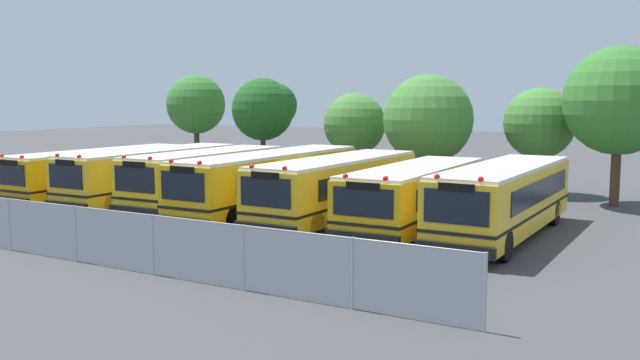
{
  "coord_description": "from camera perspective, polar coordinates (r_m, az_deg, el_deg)",
  "views": [
    {
      "loc": [
        16.0,
        -23.81,
        4.87
      ],
      "look_at": [
        2.37,
        0.0,
        1.6
      ],
      "focal_mm": 37.68,
      "sensor_mm": 36.0,
      "label": 1
    }
  ],
  "objects": [
    {
      "name": "school_bus_3",
      "position": [
        28.84,
        -4.17,
        -0.02
      ],
      "size": [
        2.49,
        11.52,
        2.77
      ],
      "rotation": [
        0.0,
        0.0,
        3.14
      ],
      "color": "yellow",
      "rests_on": "ground_plane"
    },
    {
      "name": "tree_0",
      "position": [
        47.11,
        -10.41,
        6.28
      ],
      "size": [
        4.03,
        4.03,
        6.6
      ],
      "color": "#4C3823",
      "rests_on": "ground_plane"
    },
    {
      "name": "chainlink_fence",
      "position": [
        21.61,
        -20.01,
        -4.22
      ],
      "size": [
        25.07,
        0.07,
        1.72
      ],
      "color": "#9EA0A3",
      "rests_on": "ground_plane"
    },
    {
      "name": "tree_3",
      "position": [
        35.92,
        9.25,
        5.14
      ],
      "size": [
        4.74,
        4.74,
        6.24
      ],
      "color": "#4C3823",
      "rests_on": "ground_plane"
    },
    {
      "name": "school_bus_5",
      "position": [
        25.6,
        8.19,
        -1.2
      ],
      "size": [
        2.78,
        9.86,
        2.54
      ],
      "rotation": [
        0.0,
        0.0,
        3.16
      ],
      "color": "yellow",
      "rests_on": "ground_plane"
    },
    {
      "name": "school_bus_6",
      "position": [
        24.74,
        15.38,
        -1.45
      ],
      "size": [
        2.64,
        10.44,
        2.71
      ],
      "rotation": [
        0.0,
        0.0,
        3.12
      ],
      "color": "yellow",
      "rests_on": "ground_plane"
    },
    {
      "name": "tree_1",
      "position": [
        41.31,
        -4.61,
        6.07
      ],
      "size": [
        3.9,
        3.8,
        6.21
      ],
      "color": "#4C3823",
      "rests_on": "ground_plane"
    },
    {
      "name": "school_bus_4",
      "position": [
        27.05,
        1.51,
        -0.54
      ],
      "size": [
        2.59,
        10.41,
        2.7
      ],
      "rotation": [
        0.0,
        0.0,
        3.13
      ],
      "color": "yellow",
      "rests_on": "ground_plane"
    },
    {
      "name": "ground_plane",
      "position": [
        29.1,
        -4.06,
        -2.85
      ],
      "size": [
        160.0,
        160.0,
        0.0
      ],
      "primitive_type": "plane",
      "color": "#424244"
    },
    {
      "name": "school_bus_1",
      "position": [
        32.95,
        -13.97,
        0.57
      ],
      "size": [
        2.52,
        10.46,
        2.68
      ],
      "rotation": [
        0.0,
        0.0,
        3.15
      ],
      "color": "yellow",
      "rests_on": "ground_plane"
    },
    {
      "name": "tree_4",
      "position": [
        36.17,
        18.23,
        4.66
      ],
      "size": [
        3.63,
        3.63,
        5.51
      ],
      "color": "#4C3823",
      "rests_on": "ground_plane"
    },
    {
      "name": "tree_5",
      "position": [
        33.55,
        24.26,
        6.24
      ],
      "size": [
        4.97,
        4.97,
        7.34
      ],
      "color": "#4C3823",
      "rests_on": "ground_plane"
    },
    {
      "name": "school_bus_0",
      "position": [
        35.25,
        -17.93,
        0.72
      ],
      "size": [
        2.63,
        10.64,
        2.53
      ],
      "rotation": [
        0.0,
        0.0,
        3.13
      ],
      "color": "#EAA80C",
      "rests_on": "ground_plane"
    },
    {
      "name": "tree_2",
      "position": [
        38.76,
        2.79,
        4.83
      ],
      "size": [
        3.58,
        3.58,
        5.3
      ],
      "color": "#4C3823",
      "rests_on": "ground_plane"
    },
    {
      "name": "school_bus_2",
      "position": [
        30.66,
        -9.55,
        0.26
      ],
      "size": [
        2.72,
        9.35,
        2.72
      ],
      "rotation": [
        0.0,
        0.0,
        3.16
      ],
      "color": "yellow",
      "rests_on": "ground_plane"
    }
  ]
}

